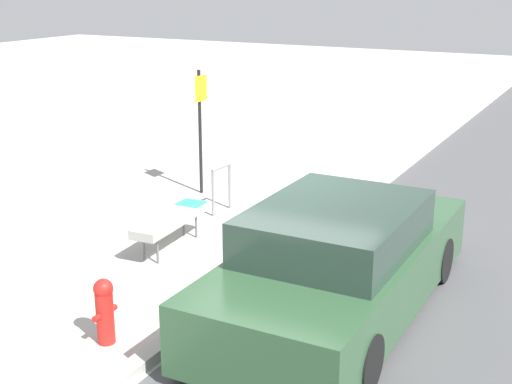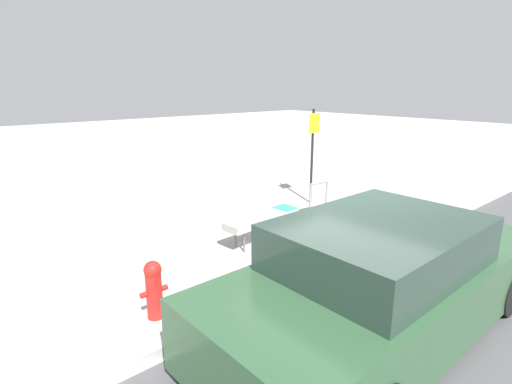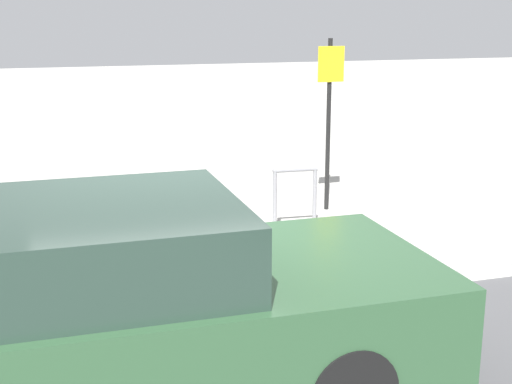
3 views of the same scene
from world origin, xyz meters
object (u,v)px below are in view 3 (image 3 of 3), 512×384
object	(u,v)px
bike_rack	(295,194)
bench	(146,215)
sign_post	(329,109)
parked_car_near	(93,314)

from	to	relation	value
bike_rack	bench	bearing A→B (deg)	-173.29
bench	bike_rack	size ratio (longest dim) A/B	2.01
bench	bike_rack	distance (m)	1.85
sign_post	parked_car_near	bearing A→B (deg)	-129.94
bench	sign_post	xyz separation A→B (m)	(2.64, 1.13, 0.93)
bike_rack	sign_post	distance (m)	1.50
bike_rack	parked_car_near	xyz separation A→B (m)	(-2.64, -3.20, 0.15)
bike_rack	parked_car_near	size ratio (longest dim) A/B	0.17
bench	parked_car_near	bearing A→B (deg)	-109.19
bench	bike_rack	xyz separation A→B (m)	(1.83, 0.22, 0.05)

